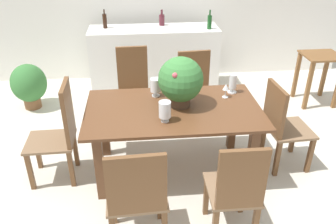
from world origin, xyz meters
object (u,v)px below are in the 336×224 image
chair_foot_end (281,123)px  wine_bottle_clear (210,22)px  chair_far_left (133,87)px  crystal_vase_left (165,110)px  crystal_vase_center_near (233,83)px  chair_far_right (195,86)px  side_table (319,69)px  flower_centerpiece (181,80)px  wine_bottle_dark (162,19)px  crystal_vase_right (156,86)px  dining_table (173,119)px  wine_bottle_tall (105,21)px  chair_near_left (137,195)px  potted_plant_floor (29,84)px  chair_head_end (60,130)px  chair_near_right (236,190)px  kitchen_counter (154,59)px  wine_glass (226,88)px

chair_foot_end → wine_bottle_clear: bearing=7.7°
chair_foot_end → wine_bottle_clear: size_ratio=3.46×
chair_far_left → crystal_vase_left: size_ratio=5.27×
crystal_vase_center_near → chair_foot_end: bearing=-32.8°
chair_far_right → side_table: (1.86, 0.44, -0.00)m
crystal_vase_center_near → flower_centerpiece: bearing=-157.9°
wine_bottle_clear → wine_bottle_dark: (-0.68, 0.27, -0.02)m
crystal_vase_right → side_table: crystal_vase_right is taller
chair_foot_end → crystal_vase_left: 1.31m
dining_table → flower_centerpiece: flower_centerpiece is taller
wine_bottle_tall → crystal_vase_right: bearing=-71.8°
wine_bottle_tall → side_table: (3.02, -0.78, -0.56)m
crystal_vase_right → chair_near_left: bearing=-100.4°
wine_bottle_tall → potted_plant_floor: wine_bottle_tall is taller
flower_centerpiece → chair_far_right: bearing=71.5°
chair_head_end → chair_far_right: bearing=121.5°
chair_near_right → chair_head_end: 1.80m
potted_plant_floor → chair_head_end: bearing=-65.6°
chair_head_end → chair_near_left: bearing=36.0°
chair_foot_end → wine_bottle_tall: size_ratio=3.47×
flower_centerpiece → wine_bottle_clear: 2.05m
chair_far_left → crystal_vase_left: (0.29, -1.22, 0.31)m
kitchen_counter → wine_bottle_tall: (-0.71, 0.08, 0.60)m
wine_bottle_dark → wine_bottle_tall: (-0.85, -0.08, 0.02)m
crystal_vase_center_near → potted_plant_floor: crystal_vase_center_near is taller
chair_far_left → chair_foot_end: bearing=-34.9°
flower_centerpiece → potted_plant_floor: size_ratio=0.77×
chair_near_right → potted_plant_floor: size_ratio=1.50×
flower_centerpiece → kitchen_counter: flower_centerpiece is taller
flower_centerpiece → kitchen_counter: bearing=93.9°
chair_far_left → wine_bottle_tall: bearing=105.5°
dining_table → chair_near_left: chair_near_left is taller
crystal_vase_left → crystal_vase_center_near: (0.77, 0.54, 0.00)m
chair_far_left → wine_bottle_dark: wine_bottle_dark is taller
kitchen_counter → potted_plant_floor: (-1.79, -0.49, -0.13)m
crystal_vase_left → wine_bottle_tall: bearing=105.5°
crystal_vase_left → wine_glass: (0.67, 0.44, -0.01)m
flower_centerpiece → crystal_vase_center_near: flower_centerpiece is taller
dining_table → chair_far_right: 1.05m
chair_far_right → chair_head_end: chair_head_end is taller
chair_near_left → side_table: 3.54m
chair_near_right → kitchen_counter: 3.12m
crystal_vase_right → wine_bottle_dark: (0.22, 1.98, 0.19)m
chair_far_right → crystal_vase_center_near: bearing=-71.4°
flower_centerpiece → wine_glass: 0.53m
wine_glass → wine_bottle_clear: size_ratio=0.56×
dining_table → flower_centerpiece: 0.40m
crystal_vase_left → wine_bottle_tall: size_ratio=0.72×
chair_near_right → chair_head_end: (-1.51, 0.98, 0.03)m
flower_centerpiece → crystal_vase_right: 0.36m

